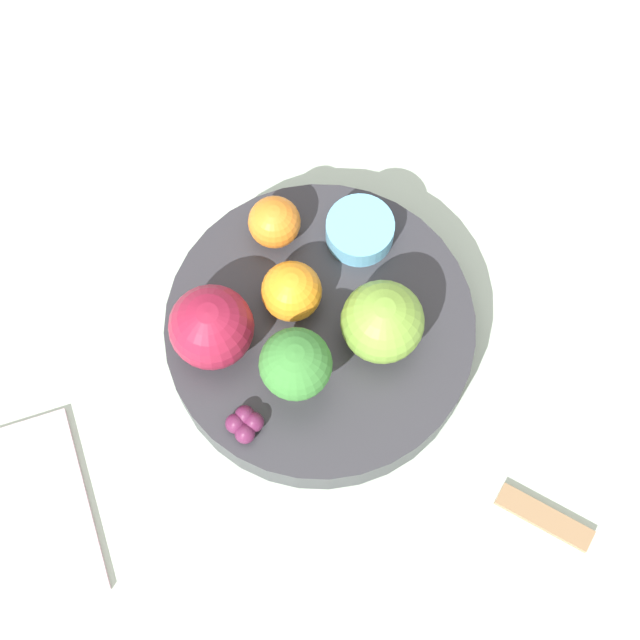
# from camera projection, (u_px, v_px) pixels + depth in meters

# --- Properties ---
(ground_plane) EXTENTS (6.00, 6.00, 0.00)m
(ground_plane) POSITION_uv_depth(u_px,v_px,m) (320.00, 349.00, 0.81)
(ground_plane) COLOR gray
(table_surface) EXTENTS (1.20, 1.20, 0.02)m
(table_surface) POSITION_uv_depth(u_px,v_px,m) (320.00, 345.00, 0.80)
(table_surface) COLOR #B2C6B2
(table_surface) RESTS_ON ground_plane
(bowl) EXTENTS (0.22, 0.22, 0.04)m
(bowl) POSITION_uv_depth(u_px,v_px,m) (320.00, 333.00, 0.77)
(bowl) COLOR #2D2D33
(bowl) RESTS_ON table_surface
(broccoli) EXTENTS (0.05, 0.05, 0.07)m
(broccoli) POSITION_uv_depth(u_px,v_px,m) (296.00, 365.00, 0.70)
(broccoli) COLOR #8CB76B
(broccoli) RESTS_ON bowl
(apple_red) EXTENTS (0.06, 0.06, 0.06)m
(apple_red) POSITION_uv_depth(u_px,v_px,m) (211.00, 327.00, 0.72)
(apple_red) COLOR maroon
(apple_red) RESTS_ON bowl
(apple_green) EXTENTS (0.06, 0.06, 0.06)m
(apple_green) POSITION_uv_depth(u_px,v_px,m) (382.00, 322.00, 0.73)
(apple_green) COLOR olive
(apple_green) RESTS_ON bowl
(orange_front) EXTENTS (0.04, 0.04, 0.04)m
(orange_front) POSITION_uv_depth(u_px,v_px,m) (292.00, 291.00, 0.74)
(orange_front) COLOR orange
(orange_front) RESTS_ON bowl
(orange_back) EXTENTS (0.04, 0.04, 0.04)m
(orange_back) POSITION_uv_depth(u_px,v_px,m) (274.00, 222.00, 0.76)
(orange_back) COLOR orange
(orange_back) RESTS_ON bowl
(grape_cluster) EXTENTS (0.03, 0.03, 0.01)m
(grape_cluster) POSITION_uv_depth(u_px,v_px,m) (245.00, 424.00, 0.72)
(grape_cluster) COLOR #5B1E42
(grape_cluster) RESTS_ON bowl
(small_cup) EXTENTS (0.05, 0.05, 0.02)m
(small_cup) POSITION_uv_depth(u_px,v_px,m) (360.00, 230.00, 0.77)
(small_cup) COLOR #66B2DB
(small_cup) RESTS_ON bowl
(napkin) EXTENTS (0.16, 0.15, 0.01)m
(napkin) POSITION_uv_depth(u_px,v_px,m) (7.00, 522.00, 0.74)
(napkin) COLOR beige
(napkin) RESTS_ON table_surface
(spoon) EXTENTS (0.05, 0.07, 0.01)m
(spoon) POSITION_uv_depth(u_px,v_px,m) (544.00, 517.00, 0.74)
(spoon) COLOR olive
(spoon) RESTS_ON table_surface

